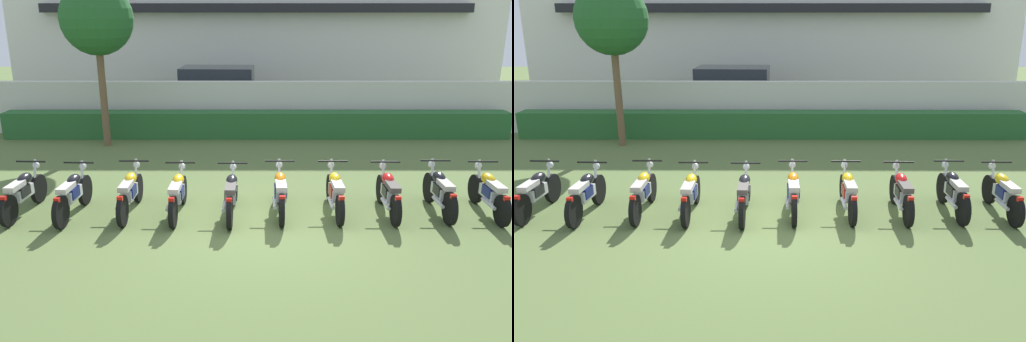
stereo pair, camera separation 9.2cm
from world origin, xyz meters
The scene contains 16 objects.
ground centered at (0.00, 0.00, 0.00)m, with size 60.00×60.00×0.00m, color #566B38.
building centered at (0.00, 16.39, 3.82)m, with size 21.06×6.50×7.63m.
compound_wall centered at (0.00, 7.95, 0.85)m, with size 20.01×0.30×1.70m, color silver.
hedge_row centered at (0.00, 7.25, 0.41)m, with size 16.00×0.70×0.83m, color #28602D.
parked_car centered at (-1.33, 10.68, 0.94)m, with size 4.59×2.27×1.89m.
tree_near_inspector centered at (-4.50, 6.18, 3.64)m, with size 2.05×2.05×4.70m.
motorcycle_in_row_0 centered at (-4.60, 0.72, 0.45)m, with size 0.60×1.86×0.96m.
motorcycle_in_row_1 centered at (-3.59, 0.61, 0.45)m, with size 0.60×1.87×0.97m.
motorcycle_in_row_2 centered at (-2.51, 0.74, 0.45)m, with size 0.60×1.90×0.96m.
motorcycle_in_row_3 centered at (-1.55, 0.66, 0.44)m, with size 0.60×1.84×0.95m.
motorcycle_in_row_4 centered at (-0.50, 0.61, 0.45)m, with size 0.60×1.86×0.96m.
motorcycle_in_row_5 centered at (0.46, 0.73, 0.45)m, with size 0.60×1.88×0.97m.
motorcycle_in_row_6 centered at (1.54, 0.76, 0.44)m, with size 0.60×1.86×0.95m.
motorcycle_in_row_7 centered at (2.58, 0.72, 0.45)m, with size 0.60×1.83×0.96m.
motorcycle_in_row_8 centered at (3.61, 0.77, 0.46)m, with size 0.60×1.84×0.97m.
motorcycle_in_row_9 centered at (4.56, 0.72, 0.45)m, with size 0.60×1.86×0.96m.
Camera 1 is at (-0.02, -8.65, 3.79)m, focal length 35.55 mm.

